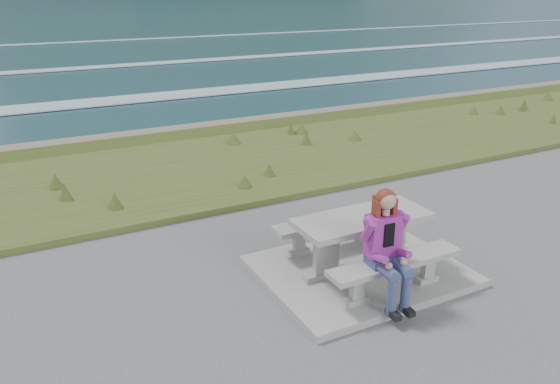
{
  "coord_description": "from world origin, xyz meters",
  "views": [
    {
      "loc": [
        -3.92,
        -5.22,
        3.67
      ],
      "look_at": [
        -0.58,
        1.2,
        0.88
      ],
      "focal_mm": 35.0,
      "sensor_mm": 36.0,
      "label": 1
    }
  ],
  "objects_px": {
    "picnic_table": "(362,228)",
    "seated_woman": "(388,264)",
    "bench_seaward": "(332,224)",
    "bench_landward": "(395,267)"
  },
  "relations": [
    {
      "from": "bench_seaward",
      "to": "seated_woman",
      "type": "height_order",
      "value": "seated_woman"
    },
    {
      "from": "seated_woman",
      "to": "picnic_table",
      "type": "bearing_deg",
      "value": 79.95
    },
    {
      "from": "bench_seaward",
      "to": "seated_woman",
      "type": "bearing_deg",
      "value": -97.98
    },
    {
      "from": "bench_seaward",
      "to": "seated_woman",
      "type": "xyz_separation_m",
      "value": [
        -0.21,
        -1.53,
        0.16
      ]
    },
    {
      "from": "bench_seaward",
      "to": "picnic_table",
      "type": "bearing_deg",
      "value": -90.0
    },
    {
      "from": "picnic_table",
      "to": "seated_woman",
      "type": "xyz_separation_m",
      "value": [
        -0.21,
        -0.83,
        -0.07
      ]
    },
    {
      "from": "bench_seaward",
      "to": "seated_woman",
      "type": "relative_size",
      "value": 1.3
    },
    {
      "from": "picnic_table",
      "to": "bench_landward",
      "type": "height_order",
      "value": "picnic_table"
    },
    {
      "from": "picnic_table",
      "to": "seated_woman",
      "type": "height_order",
      "value": "seated_woman"
    },
    {
      "from": "bench_seaward",
      "to": "seated_woman",
      "type": "distance_m",
      "value": 1.56
    }
  ]
}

